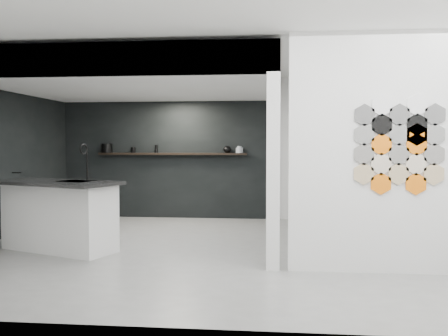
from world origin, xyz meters
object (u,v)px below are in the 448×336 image
Objects in this scene: stockpot at (107,148)px; glass_bowl at (240,150)px; partition_panel at (395,153)px; bottle_dark at (156,149)px; wall_basin at (24,184)px; kitchen_island at (59,215)px; kettle at (227,149)px; utensil_cup at (133,150)px; glass_vase at (240,150)px.

stockpot reaches higher than glass_bowl.
stockpot is (-4.77, 3.87, 0.01)m from partition_panel.
bottle_dark is at bearing 134.14° from partition_panel.
kitchen_island reaches higher than wall_basin.
wall_basin is at bearing 156.75° from kitchen_island.
kettle is (2.45, 0.00, -0.02)m from stockpot.
wall_basin is 3.76× the size of kettle.
kettle is (2.09, 3.12, 0.88)m from kitchen_island.
kitchen_island is 13.92× the size of glass_bowl.
kitchen_island is at bearing -83.34° from stockpot.
wall_basin is at bearing -121.02° from utensil_cup.
glass_vase is (0.00, 0.00, 0.01)m from glass_bowl.
bottle_dark is at bearing 180.00° from glass_bowl.
glass_vase is 0.86× the size of bottle_dark.
bottle_dark is at bearing 180.00° from glass_vase.
kitchen_island is 3.99m from glass_vase.
bottle_dark is (-1.68, 0.00, 0.03)m from glass_bowl.
kitchen_island reaches higher than glass_bowl.
utensil_cup is at bearing 180.00° from bottle_dark.
kitchen_island is 3.27m from stockpot.
glass_vase is (-2.08, 3.87, -0.01)m from partition_panel.
kitchen_island reaches higher than stockpot.
partition_panel reaches higher than utensil_cup.
kettle is 1.90m from utensil_cup.
bottle_dark reaches higher than glass_vase.
glass_vase reaches higher than utensil_cup.
glass_vase is at bearing 118.23° from partition_panel.
kettle reaches higher than wall_basin.
bottle_dark is (1.02, 0.00, -0.01)m from stockpot.
glass_bowl is (2.69, 0.00, -0.04)m from stockpot.
utensil_cup is at bearing 174.53° from kettle.
bottle_dark is (1.71, 2.07, 0.55)m from wall_basin.
partition_panel is at bearing -64.51° from kettle.
glass_bowl is 1.32× the size of utensil_cup.
kettle is at bearing 120.96° from partition_panel.
kitchen_island is at bearing -126.77° from glass_bowl.
wall_basin is 4.09× the size of glass_bowl.
glass_bowl is 0.01m from glass_vase.
kitchen_island is at bearing -44.87° from wall_basin.
utensil_cup is at bearing 180.00° from glass_vase.
kitchen_island reaches higher than glass_vase.
stockpot is at bearing 118.28° from kitchen_island.
wall_basin is (-5.46, 1.80, -0.55)m from partition_panel.
partition_panel is at bearing 12.01° from kitchen_island.
partition_panel is at bearing -45.86° from bottle_dark.
kettle reaches higher than utensil_cup.
wall_basin is 2.25m from stockpot.
kettle is (3.15, 2.07, 0.54)m from wall_basin.
partition_panel is 4.39m from glass_bowl.
bottle_dark reaches higher than utensil_cup.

